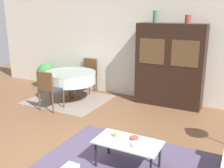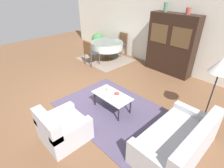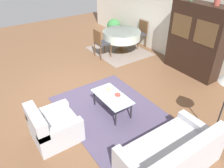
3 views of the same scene
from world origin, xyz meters
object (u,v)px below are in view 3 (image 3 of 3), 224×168
(armchair, at_px, (53,127))
(dining_table, at_px, (122,35))
(dining_chair_near, at_px, (100,42))
(vase_short, at_px, (217,1))
(bowl_small, at_px, (118,95))
(dining_chair_far, at_px, (141,32))
(bowl, at_px, (115,100))
(coffee_table, at_px, (112,98))
(cup, at_px, (109,89))
(potted_plant, at_px, (114,27))
(display_cabinet, at_px, (196,40))
(couch, at_px, (171,156))

(armchair, distance_m, dining_table, 4.53)
(dining_table, distance_m, dining_chair_near, 0.88)
(vase_short, bearing_deg, bowl_small, -91.71)
(dining_chair_far, distance_m, bowl, 4.23)
(coffee_table, xyz_separation_m, vase_short, (0.14, 3.02, 1.74))
(dining_chair_near, distance_m, dining_chair_far, 1.76)
(cup, xyz_separation_m, vase_short, (0.35, 2.95, 1.64))
(potted_plant, bearing_deg, display_cabinet, 2.26)
(vase_short, relative_size, potted_plant, 0.26)
(dining_table, height_order, dining_chair_far, dining_chair_far)
(bowl_small, relative_size, potted_plant, 0.18)
(display_cabinet, height_order, potted_plant, display_cabinet)
(bowl, bearing_deg, dining_chair_far, 131.72)
(potted_plant, bearing_deg, dining_chair_far, 9.47)
(dining_table, xyz_separation_m, dining_chair_far, (0.00, 0.88, -0.05))
(cup, bearing_deg, display_cabinet, 90.12)
(dining_table, height_order, cup, dining_table)
(dining_table, distance_m, dining_chair_far, 0.88)
(vase_short, bearing_deg, coffee_table, -92.59)
(armchair, height_order, potted_plant, armchair)
(armchair, relative_size, coffee_table, 0.86)
(dining_table, xyz_separation_m, cup, (2.42, -2.16, -0.13))
(couch, height_order, armchair, couch)
(armchair, bearing_deg, bowl, 83.92)
(couch, xyz_separation_m, dining_chair_near, (-4.45, 1.38, 0.28))
(dining_chair_near, relative_size, potted_plant, 1.28)
(vase_short, bearing_deg, cup, -96.84)
(couch, relative_size, dining_chair_near, 1.82)
(vase_short, bearing_deg, bowl, -89.21)
(cup, relative_size, vase_short, 0.47)
(couch, distance_m, dining_table, 5.00)
(couch, bearing_deg, cup, 87.30)
(armchair, distance_m, bowl_small, 1.55)
(display_cabinet, distance_m, vase_short, 1.17)
(dining_table, relative_size, dining_chair_far, 1.40)
(coffee_table, relative_size, bowl, 5.29)
(display_cabinet, xyz_separation_m, cup, (0.01, -2.95, -0.54))
(couch, height_order, coffee_table, couch)
(dining_chair_far, height_order, vase_short, vase_short)
(armchair, xyz_separation_m, dining_chair_far, (-2.67, 4.52, 0.28))
(coffee_table, distance_m, dining_table, 3.45)
(bowl_small, height_order, vase_short, vase_short)
(dining_chair_near, bearing_deg, cup, -27.90)
(display_cabinet, bearing_deg, potted_plant, -177.74)
(armchair, xyz_separation_m, potted_plant, (-4.07, 4.29, 0.14))
(coffee_table, height_order, dining_chair_near, dining_chair_near)
(potted_plant, bearing_deg, armchair, -46.48)
(potted_plant, bearing_deg, bowl_small, -33.91)
(dining_chair_near, bearing_deg, potted_plant, 132.69)
(bowl, bearing_deg, vase_short, 90.79)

